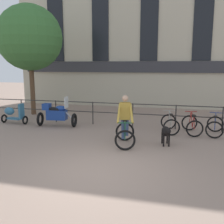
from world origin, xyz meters
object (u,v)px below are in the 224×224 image
Objects in this scene: parked_bicycle_near_lamp at (170,124)px; parked_bicycle_mid_right at (215,126)px; cyclist_with_bike at (125,123)px; dog at (166,132)px; parked_scooter at (13,114)px; parked_bicycle_mid_left at (192,125)px; parked_motorcycle at (56,114)px.

parked_bicycle_near_lamp is 1.00× the size of parked_bicycle_mid_right.
cyclist_with_bike reaches higher than parked_bicycle_near_lamp.
cyclist_with_bike is at bearing 175.19° from dog.
parked_bicycle_near_lamp is 0.92× the size of parked_scooter.
parked_bicycle_mid_left and parked_bicycle_mid_right have the same top height.
dog is 7.35m from parked_scooter.
dog is (1.39, 0.19, -0.28)m from cyclist_with_bike.
parked_bicycle_mid_left is at bearing -93.60° from parked_motorcycle.
parked_motorcycle is at bearing -6.88° from parked_bicycle_mid_left.
parked_bicycle_near_lamp is 1.72m from parked_bicycle_mid_right.
parked_bicycle_near_lamp reaches higher than dog.
parked_bicycle_mid_left is (5.82, 0.20, -0.20)m from parked_motorcycle.
parked_scooter reaches higher than parked_bicycle_mid_right.
parked_bicycle_mid_right is (0.86, -0.00, -0.00)m from parked_bicycle_mid_left.
parked_scooter is at bearing -7.58° from parked_bicycle_near_lamp.
parked_bicycle_mid_right is (6.69, 0.20, -0.20)m from parked_motorcycle.
parked_bicycle_mid_right is at bearing 171.27° from parked_bicycle_near_lamp.
parked_scooter is at bearing -7.77° from parked_bicycle_mid_left.
parked_scooter is at bearing 153.97° from dog.
cyclist_with_bike is 3.12m from parked_bicycle_mid_left.
parked_scooter reaches higher than dog.
dog is 0.80× the size of parked_bicycle_mid_left.
parked_bicycle_mid_right is at bearing 171.19° from parked_bicycle_mid_left.
parked_bicycle_mid_left is 0.86m from parked_bicycle_mid_right.
parked_bicycle_near_lamp is 1.00× the size of parked_bicycle_mid_left.
dog is at bearing -114.34° from parked_motorcycle.
parked_bicycle_mid_left is at bearing 171.27° from parked_bicycle_near_lamp.
cyclist_with_bike reaches higher than dog.
dog is at bearing 79.38° from parked_bicycle_near_lamp.
dog is at bearing 54.81° from parked_bicycle_mid_left.
parked_motorcycle is at bearing -87.18° from parked_scooter.
cyclist_with_bike is at bearing 32.74° from parked_bicycle_mid_left.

